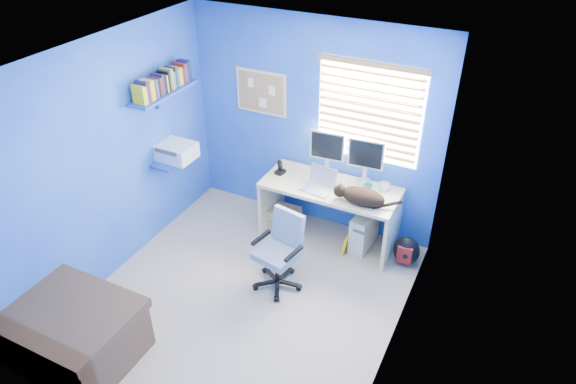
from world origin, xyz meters
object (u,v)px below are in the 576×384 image
at_px(cat, 363,196).
at_px(tower_pc, 364,230).
at_px(desk, 329,213).
at_px(laptop, 318,181).
at_px(office_chair, 280,260).

distance_m(cat, tower_pc, 0.64).
xyz_separation_m(desk, laptop, (-0.11, -0.13, 0.48)).
bearing_deg(cat, laptop, 170.89).
bearing_deg(cat, desk, 153.88).
relative_size(cat, office_chair, 0.57).
bearing_deg(office_chair, laptop, 85.39).
bearing_deg(desk, laptop, -129.75).
height_order(desk, tower_pc, desk).
xyz_separation_m(tower_pc, office_chair, (-0.59, -0.98, 0.09)).
relative_size(desk, office_chair, 1.83).
bearing_deg(office_chair, tower_pc, 59.07).
relative_size(laptop, tower_pc, 0.73).
xyz_separation_m(desk, office_chair, (-0.17, -0.92, -0.06)).
xyz_separation_m(desk, cat, (0.43, -0.16, 0.46)).
xyz_separation_m(laptop, office_chair, (-0.06, -0.80, -0.54)).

